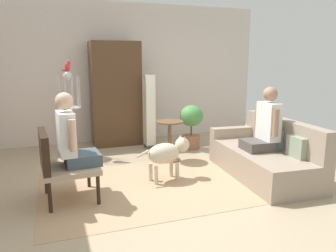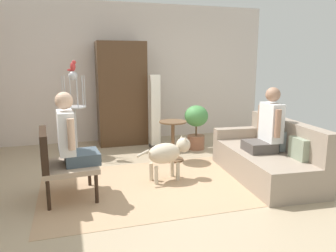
{
  "view_description": "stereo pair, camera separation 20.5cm",
  "coord_description": "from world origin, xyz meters",
  "px_view_note": "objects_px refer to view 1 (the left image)",
  "views": [
    {
      "loc": [
        -1.5,
        -3.99,
        1.65
      ],
      "look_at": [
        -0.08,
        -0.04,
        0.81
      ],
      "focal_mm": 34.8,
      "sensor_mm": 36.0,
      "label": 1
    },
    {
      "loc": [
        -1.31,
        -4.05,
        1.65
      ],
      "look_at": [
        -0.08,
        -0.04,
        0.81
      ],
      "focal_mm": 34.8,
      "sensor_mm": 36.0,
      "label": 2
    }
  ],
  "objects_px": {
    "round_end_table": "(170,139)",
    "armoire_cabinet": "(116,94)",
    "column_lamp": "(150,112)",
    "bird_cage_stand": "(70,115)",
    "parrot": "(68,66)",
    "person_on_couch": "(265,125)",
    "armchair": "(59,161)",
    "person_on_armchair": "(71,138)",
    "potted_plant": "(191,123)",
    "dog": "(167,153)",
    "couch": "(265,156)"
  },
  "relations": [
    {
      "from": "armoire_cabinet",
      "to": "column_lamp",
      "type": "bearing_deg",
      "value": -43.52
    },
    {
      "from": "parrot",
      "to": "armoire_cabinet",
      "type": "distance_m",
      "value": 1.25
    },
    {
      "from": "round_end_table",
      "to": "armoire_cabinet",
      "type": "xyz_separation_m",
      "value": [
        -0.62,
        1.44,
        0.64
      ]
    },
    {
      "from": "couch",
      "to": "person_on_armchair",
      "type": "distance_m",
      "value": 2.74
    },
    {
      "from": "column_lamp",
      "to": "armoire_cabinet",
      "type": "height_order",
      "value": "armoire_cabinet"
    },
    {
      "from": "column_lamp",
      "to": "armoire_cabinet",
      "type": "distance_m",
      "value": 0.82
    },
    {
      "from": "round_end_table",
      "to": "parrot",
      "type": "distance_m",
      "value": 2.09
    },
    {
      "from": "armchair",
      "to": "armoire_cabinet",
      "type": "bearing_deg",
      "value": 64.96
    },
    {
      "from": "bird_cage_stand",
      "to": "parrot",
      "type": "height_order",
      "value": "parrot"
    },
    {
      "from": "potted_plant",
      "to": "round_end_table",
      "type": "bearing_deg",
      "value": -138.29
    },
    {
      "from": "parrot",
      "to": "potted_plant",
      "type": "xyz_separation_m",
      "value": [
        2.18,
        -0.21,
        -1.07
      ]
    },
    {
      "from": "dog",
      "to": "couch",
      "type": "bearing_deg",
      "value": -12.01
    },
    {
      "from": "couch",
      "to": "bird_cage_stand",
      "type": "height_order",
      "value": "bird_cage_stand"
    },
    {
      "from": "armchair",
      "to": "parrot",
      "type": "height_order",
      "value": "parrot"
    },
    {
      "from": "round_end_table",
      "to": "column_lamp",
      "type": "distance_m",
      "value": 0.97
    },
    {
      "from": "potted_plant",
      "to": "armoire_cabinet",
      "type": "xyz_separation_m",
      "value": [
        -1.27,
        0.86,
        0.51
      ]
    },
    {
      "from": "person_on_couch",
      "to": "parrot",
      "type": "relative_size",
      "value": 4.93
    },
    {
      "from": "round_end_table",
      "to": "column_lamp",
      "type": "bearing_deg",
      "value": 94.26
    },
    {
      "from": "person_on_armchair",
      "to": "bird_cage_stand",
      "type": "bearing_deg",
      "value": 87.21
    },
    {
      "from": "armchair",
      "to": "person_on_armchair",
      "type": "relative_size",
      "value": 0.98
    },
    {
      "from": "dog",
      "to": "person_on_couch",
      "type": "bearing_deg",
      "value": -13.12
    },
    {
      "from": "round_end_table",
      "to": "bird_cage_stand",
      "type": "relative_size",
      "value": 0.46
    },
    {
      "from": "bird_cage_stand",
      "to": "column_lamp",
      "type": "relative_size",
      "value": 1.06
    },
    {
      "from": "dog",
      "to": "potted_plant",
      "type": "relative_size",
      "value": 0.96
    },
    {
      "from": "column_lamp",
      "to": "round_end_table",
      "type": "bearing_deg",
      "value": -85.74
    },
    {
      "from": "bird_cage_stand",
      "to": "potted_plant",
      "type": "relative_size",
      "value": 1.77
    },
    {
      "from": "armchair",
      "to": "round_end_table",
      "type": "distance_m",
      "value": 2.09
    },
    {
      "from": "armchair",
      "to": "round_end_table",
      "type": "height_order",
      "value": "armchair"
    },
    {
      "from": "round_end_table",
      "to": "dog",
      "type": "distance_m",
      "value": 0.92
    },
    {
      "from": "person_on_couch",
      "to": "parrot",
      "type": "xyz_separation_m",
      "value": [
        -2.55,
        1.96,
        0.81
      ]
    },
    {
      "from": "person_on_armchair",
      "to": "dog",
      "type": "distance_m",
      "value": 1.35
    },
    {
      "from": "couch",
      "to": "column_lamp",
      "type": "xyz_separation_m",
      "value": [
        -1.14,
        2.07,
        0.41
      ]
    },
    {
      "from": "round_end_table",
      "to": "potted_plant",
      "type": "distance_m",
      "value": 0.88
    },
    {
      "from": "armchair",
      "to": "column_lamp",
      "type": "height_order",
      "value": "column_lamp"
    },
    {
      "from": "couch",
      "to": "column_lamp",
      "type": "relative_size",
      "value": 1.37
    },
    {
      "from": "round_end_table",
      "to": "parrot",
      "type": "bearing_deg",
      "value": 152.72
    },
    {
      "from": "round_end_table",
      "to": "bird_cage_stand",
      "type": "height_order",
      "value": "bird_cage_stand"
    },
    {
      "from": "armoire_cabinet",
      "to": "parrot",
      "type": "bearing_deg",
      "value": -144.56
    },
    {
      "from": "armchair",
      "to": "column_lamp",
      "type": "xyz_separation_m",
      "value": [
        1.72,
        1.99,
        0.2
      ]
    },
    {
      "from": "armchair",
      "to": "column_lamp",
      "type": "relative_size",
      "value": 0.62
    },
    {
      "from": "parrot",
      "to": "column_lamp",
      "type": "bearing_deg",
      "value": 5.12
    },
    {
      "from": "person_on_armchair",
      "to": "armchair",
      "type": "bearing_deg",
      "value": -175.81
    },
    {
      "from": "couch",
      "to": "person_on_armchair",
      "type": "relative_size",
      "value": 2.18
    },
    {
      "from": "person_on_armchair",
      "to": "parrot",
      "type": "distance_m",
      "value": 2.02
    },
    {
      "from": "couch",
      "to": "parrot",
      "type": "relative_size",
      "value": 10.48
    },
    {
      "from": "couch",
      "to": "person_on_couch",
      "type": "relative_size",
      "value": 2.13
    },
    {
      "from": "armchair",
      "to": "dog",
      "type": "xyz_separation_m",
      "value": [
        1.44,
        0.22,
        -0.1
      ]
    },
    {
      "from": "person_on_armchair",
      "to": "armoire_cabinet",
      "type": "relative_size",
      "value": 0.43
    },
    {
      "from": "armchair",
      "to": "bird_cage_stand",
      "type": "xyz_separation_m",
      "value": [
        0.25,
        1.86,
        0.24
      ]
    },
    {
      "from": "potted_plant",
      "to": "armoire_cabinet",
      "type": "bearing_deg",
      "value": 145.95
    }
  ]
}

